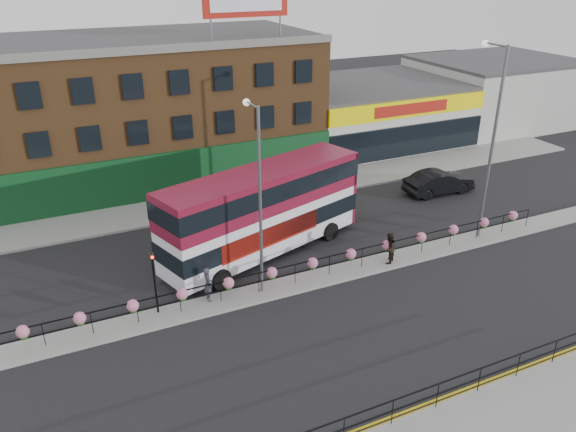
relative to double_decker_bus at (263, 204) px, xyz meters
name	(u,v)px	position (x,y,z in m)	size (l,w,h in m)	color
ground	(312,281)	(1.08, -3.89, -3.08)	(120.00, 120.00, 0.00)	black
north_pavement	(234,198)	(1.08, 8.11, -3.01)	(60.00, 4.00, 0.15)	gray
median	(312,280)	(1.08, -3.89, -3.01)	(60.00, 1.60, 0.15)	gray
yellow_line_inner	(429,402)	(1.08, -13.59, -3.08)	(60.00, 0.10, 0.01)	gold
yellow_line_outer	(432,406)	(1.08, -13.77, -3.08)	(60.00, 0.10, 0.01)	gold
brick_building	(144,107)	(-2.92, 16.06, 2.04)	(25.00, 12.21, 10.30)	brown
supermarket	(369,112)	(17.08, 16.01, -0.43)	(15.00, 12.25, 5.30)	silver
warehouse_east	(494,91)	(31.83, 16.11, 0.07)	(14.50, 12.00, 6.30)	#AFAEAA
median_railing	(313,264)	(1.08, -3.89, -2.03)	(30.04, 0.56, 1.23)	black
south_railing	(393,407)	(-0.92, -13.99, -2.12)	(20.04, 0.05, 1.12)	black
double_decker_bus	(263,204)	(0.00, 0.00, 0.00)	(12.68, 6.51, 5.02)	white
car	(439,182)	(14.75, 2.96, -2.24)	(5.18, 1.98, 1.69)	black
pedestrian_a	(208,284)	(-4.42, -3.51, -2.04)	(0.48, 0.68, 1.79)	#32303C
pedestrian_b	(389,248)	(5.63, -4.13, -2.04)	(1.09, 1.07, 1.77)	black
lamp_column_west	(258,186)	(-1.73, -3.59, 2.66)	(0.34, 1.65, 9.43)	slate
lamp_column_east	(491,128)	(12.40, -3.42, 3.68)	(0.40, 1.96, 11.16)	slate
traffic_light_median	(153,270)	(-6.92, -3.50, -0.61)	(0.15, 0.28, 3.65)	black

